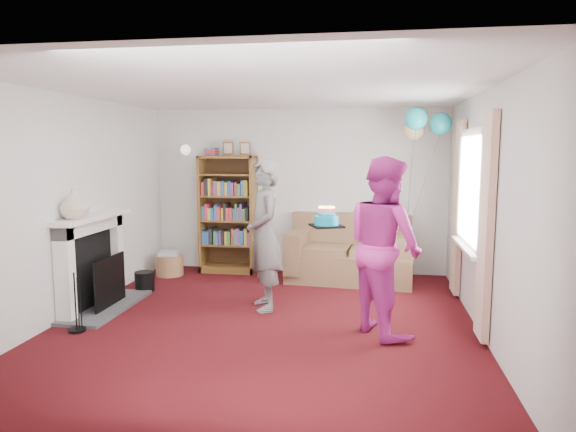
% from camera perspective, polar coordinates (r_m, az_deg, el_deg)
% --- Properties ---
extents(ground, '(5.00, 5.00, 0.00)m').
position_cam_1_polar(ground, '(5.75, -2.42, -11.77)').
color(ground, '#320708').
rests_on(ground, ground).
extents(wall_back, '(4.50, 0.02, 2.50)m').
position_cam_1_polar(wall_back, '(7.93, 1.15, 2.81)').
color(wall_back, silver).
rests_on(wall_back, ground).
extents(wall_left, '(0.02, 5.00, 2.50)m').
position_cam_1_polar(wall_left, '(6.32, -23.01, 1.03)').
color(wall_left, silver).
rests_on(wall_left, ground).
extents(wall_right, '(0.02, 5.00, 2.50)m').
position_cam_1_polar(wall_right, '(5.48, 21.34, 0.23)').
color(wall_right, silver).
rests_on(wall_right, ground).
extents(ceiling, '(4.50, 5.00, 0.01)m').
position_cam_1_polar(ceiling, '(5.46, -2.57, 13.90)').
color(ceiling, white).
rests_on(ceiling, wall_back).
extents(fireplace, '(0.55, 1.80, 1.12)m').
position_cam_1_polar(fireplace, '(6.51, -20.50, -5.27)').
color(fireplace, '#3F3F42').
rests_on(fireplace, ground).
extents(window_bay, '(0.14, 2.02, 2.20)m').
position_cam_1_polar(window_bay, '(6.06, 19.63, 0.50)').
color(window_bay, white).
rests_on(window_bay, ground).
extents(wall_sconce, '(0.16, 0.23, 0.16)m').
position_cam_1_polar(wall_sconce, '(8.19, -11.30, 7.23)').
color(wall_sconce, gold).
rests_on(wall_sconce, ground).
extents(bookcase, '(0.85, 0.42, 2.00)m').
position_cam_1_polar(bookcase, '(7.98, -6.61, 0.14)').
color(bookcase, '#472B14').
rests_on(bookcase, ground).
extents(sofa, '(1.76, 0.93, 0.93)m').
position_cam_1_polar(sofa, '(7.55, 6.96, -4.40)').
color(sofa, brown).
rests_on(sofa, ground).
extents(wicker_basket, '(0.41, 0.41, 0.37)m').
position_cam_1_polar(wicker_basket, '(7.97, -13.03, -5.24)').
color(wicker_basket, '#8A6140').
rests_on(wicker_basket, ground).
extents(person_striped, '(0.64, 0.76, 1.77)m').
position_cam_1_polar(person_striped, '(6.03, -2.61, -2.18)').
color(person_striped, black).
rests_on(person_striped, ground).
extents(person_magenta, '(1.06, 1.12, 1.82)m').
position_cam_1_polar(person_magenta, '(5.33, 10.66, -3.26)').
color(person_magenta, '#AD227E').
rests_on(person_magenta, ground).
extents(birthday_cake, '(0.32, 0.32, 0.22)m').
position_cam_1_polar(birthday_cake, '(5.60, 4.31, -0.50)').
color(birthday_cake, black).
rests_on(birthday_cake, ground).
extents(balloons, '(0.62, 0.67, 1.75)m').
position_cam_1_polar(balloons, '(7.11, 14.79, 9.86)').
color(balloons, '#3F3F3F').
rests_on(balloons, ground).
extents(mantel_vase, '(0.32, 0.32, 0.33)m').
position_cam_1_polar(mantel_vase, '(6.11, -22.66, 1.23)').
color(mantel_vase, beige).
rests_on(mantel_vase, fireplace).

